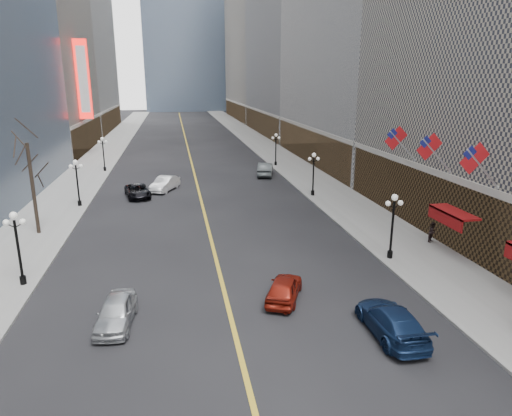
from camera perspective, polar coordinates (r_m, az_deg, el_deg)
name	(u,v)px	position (r m, az deg, el deg)	size (l,w,h in m)	color
sidewalk_east	(284,160)	(70.24, 3.51, 5.95)	(6.00, 230.00, 0.15)	gray
sidewalk_west	(93,166)	(69.23, -19.72, 4.92)	(6.00, 230.00, 0.15)	gray
lane_line	(189,153)	(78.19, -8.35, 6.77)	(0.25, 200.00, 0.02)	gold
bldg_east_c	(317,22)	(108.87, 7.69, 22.05)	(26.60, 40.60, 48.80)	gray
bldg_east_d	(275,14)	(151.00, 2.42, 23.03)	(26.60, 46.60, 62.80)	#A19986
streetlamp_east_1	(393,220)	(32.07, 16.74, -1.40)	(1.26, 0.44, 4.52)	black
streetlamp_east_2	(313,170)	(48.30, 7.20, 4.78)	(1.26, 0.44, 4.52)	black
streetlamp_east_3	(276,146)	(65.46, 2.50, 7.75)	(1.26, 0.44, 4.52)	black
streetlamp_west_1	(17,241)	(30.17, -27.69, -3.65)	(1.26, 0.44, 4.52)	black
streetlamp_west_2	(77,178)	(47.06, -21.47, 3.51)	(1.26, 0.44, 4.52)	black
streetlamp_west_3	(103,150)	(64.55, -18.56, 6.84)	(1.26, 0.44, 4.52)	black
flag_3	(477,161)	(30.44, 25.87, 5.29)	(2.87, 0.12, 2.87)	#B2B2B7
flag_4	(431,149)	(34.55, 21.07, 6.89)	(2.87, 0.12, 2.87)	#B2B2B7
flag_5	(398,140)	(38.87, 17.30, 8.10)	(2.87, 0.12, 2.87)	#B2B2B7
awning_c	(451,214)	(34.16, 23.22, -0.68)	(1.40, 4.00, 0.93)	maroon
theatre_marquee	(83,80)	(78.38, -20.79, 14.78)	(2.00, 0.55, 12.00)	red
tree_west_far	(29,157)	(39.24, -26.53, 5.67)	(3.60, 3.60, 7.92)	#2D231C
car_nb_near	(116,312)	(24.57, -17.10, -12.30)	(1.71, 4.24, 1.45)	#B9BEC2
car_nb_mid	(165,184)	(51.98, -11.33, 3.00)	(1.68, 4.81, 1.58)	#BDBDBF
car_nb_far	(138,191)	(49.64, -14.57, 2.07)	(2.26, 4.89, 1.36)	black
car_sb_near	(391,321)	(23.63, 16.56, -13.37)	(2.09, 5.15, 1.49)	#15284F
car_sb_mid	(284,288)	(26.05, 3.54, -9.96)	(1.65, 4.10, 1.40)	maroon
car_sb_far	(265,169)	(59.09, 1.17, 4.89)	(1.81, 5.20, 1.71)	#444A4B
ped_east_walk	(433,232)	(36.86, 21.22, -2.83)	(0.75, 0.41, 1.55)	black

